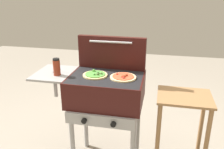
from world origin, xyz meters
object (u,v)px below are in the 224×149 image
object	(u,v)px
pizza_veggie	(95,75)
sauce_jar	(57,67)
grill	(105,92)
prep_table	(182,120)
pizza_pepperoni	(123,77)

from	to	relation	value
pizza_veggie	sauce_jar	bearing A→B (deg)	-170.74
grill	prep_table	size ratio (longest dim) A/B	1.23
pizza_veggie	pizza_pepperoni	bearing A→B (deg)	-1.21
prep_table	pizza_veggie	bearing A→B (deg)	-179.61
grill	pizza_pepperoni	xyz separation A→B (m)	(0.16, -0.01, 0.15)
grill	prep_table	bearing A→B (deg)	0.37
pizza_pepperoni	sauce_jar	xyz separation A→B (m)	(-0.57, -0.05, 0.06)
grill	prep_table	distance (m)	0.70
sauce_jar	prep_table	world-z (taller)	sauce_jar
pizza_veggie	sauce_jar	xyz separation A→B (m)	(-0.33, -0.05, 0.06)
pizza_veggie	sauce_jar	world-z (taller)	sauce_jar
pizza_veggie	pizza_pepperoni	size ratio (longest dim) A/B	0.96
sauce_jar	prep_table	xyz separation A→B (m)	(1.08, 0.06, -0.42)
pizza_veggie	pizza_pepperoni	xyz separation A→B (m)	(0.24, -0.01, -0.00)
grill	sauce_jar	xyz separation A→B (m)	(-0.41, -0.05, 0.22)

